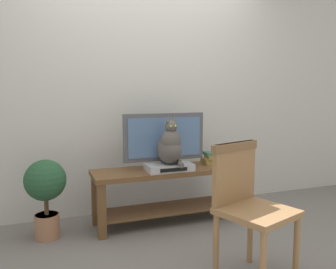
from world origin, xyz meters
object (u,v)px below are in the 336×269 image
Objects in this scene: tv at (164,139)px; media_box at (169,167)px; book_stack at (214,158)px; potted_plant at (46,189)px; cat at (170,146)px; wooden_chair at (247,199)px; tv_stand at (166,185)px.

tv is 0.28m from media_box.
book_stack is 1.62m from potted_plant.
cat is 1.77× the size of book_stack.
media_box is 0.95× the size of cat.
potted_plant is (-1.24, 1.12, -0.10)m from wooden_chair.
potted_plant is at bearing 138.09° from wooden_chair.
tv_stand is 1.08m from potted_plant.
media_box is 1.69× the size of book_stack.
book_stack is at bearing -0.76° from tv.
tv reaches higher than book_stack.
wooden_chair reaches higher than book_stack.
media_box is (-0.00, -0.09, 0.19)m from tv_stand.
book_stack is at bearing 15.66° from cat.
potted_plant is (-1.61, -0.03, -0.15)m from book_stack.
tv is 1.85× the size of media_box.
tv is 0.58m from book_stack.
tv_stand is at bearing -175.15° from book_stack.
potted_plant is (-1.08, -0.04, -0.36)m from tv.
tv reaches higher than cat.
tv is 0.87× the size of wooden_chair.
potted_plant reaches higher than tv_stand.
tv is at bearing 2.13° from potted_plant.
cat is at bearing -164.34° from book_stack.
wooden_chair is at bearing -81.43° from tv_stand.
wooden_chair is (0.17, -1.10, 0.17)m from tv_stand.
cat is (-0.00, -0.16, -0.04)m from tv.
cat reaches higher than wooden_chair.
tv_stand is 0.58m from book_stack.
tv_stand is at bearing 88.04° from media_box.
book_stack is (0.54, -0.01, -0.22)m from tv.
media_box is 1.03m from wooden_chair.
tv is 1.20m from wooden_chair.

